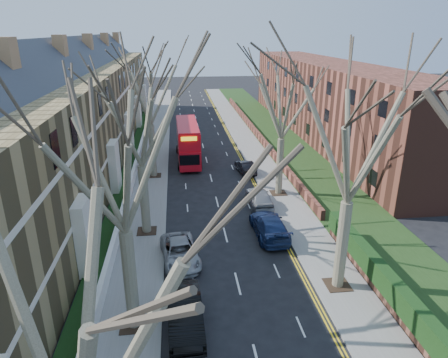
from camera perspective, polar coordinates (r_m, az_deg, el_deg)
name	(u,v)px	position (r m, az deg, el deg)	size (l,w,h in m)	color
pavement_left	(156,147)	(51.62, -9.72, 4.57)	(3.00, 102.00, 0.12)	slate
pavement_right	(249,144)	(52.34, 3.55, 5.05)	(3.00, 102.00, 0.12)	slate
terrace_left	(73,119)	(43.75, -20.73, 8.05)	(9.70, 78.00, 13.60)	olive
flats_right	(326,99)	(58.14, 14.35, 10.99)	(13.97, 54.00, 10.00)	brown
wall_hedge_right	(436,344)	(21.05, 28.00, -20.11)	(0.70, 24.00, 1.80)	brown
front_wall_left	(137,163)	(43.95, -12.34, 2.32)	(0.30, 78.00, 1.00)	white
grass_verge_right	(282,142)	(53.29, 8.34, 5.25)	(6.00, 102.00, 0.06)	#1C3413
tree_left_near	(51,313)	(8.73, -23.46, -17.14)	(9.80, 9.80, 13.73)	brown
tree_left_mid	(117,143)	(17.39, -15.05, 4.97)	(10.50, 10.50, 14.71)	brown
tree_left_far	(137,107)	(27.16, -12.26, 9.96)	(10.15, 10.15, 14.22)	brown
tree_left_dist	(148,81)	(38.95, -10.80, 13.63)	(10.50, 10.50, 14.71)	brown
tree_right_mid	(356,125)	(21.08, 18.36, 7.29)	(10.50, 10.50, 14.71)	brown
tree_right_far	(284,91)	(34.12, 8.51, 12.29)	(10.15, 10.15, 14.22)	brown
double_decker_bus	(188,143)	(45.26, -5.19, 5.15)	(2.69, 10.02, 4.21)	#B90D18
car_left_mid	(185,314)	(21.00, -5.59, -18.59)	(1.69, 4.84, 1.59)	black
car_left_far	(180,252)	(26.10, -6.29, -10.35)	(2.22, 4.81, 1.34)	#939498
car_right_near	(269,226)	(29.13, 6.51, -6.62)	(2.19, 5.40, 1.57)	#16244E
car_right_mid	(259,197)	(33.80, 5.05, -2.62)	(1.81, 4.50, 1.53)	gray
car_right_far	(245,167)	(41.56, 3.07, 1.75)	(1.35, 3.89, 1.28)	black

